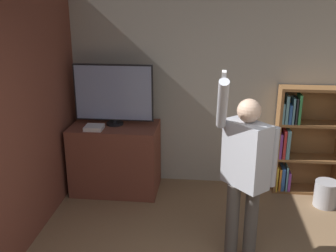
{
  "coord_description": "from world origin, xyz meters",
  "views": [
    {
      "loc": [
        -0.39,
        -1.98,
        2.54
      ],
      "look_at": [
        -0.81,
        2.02,
        1.19
      ],
      "focal_mm": 42.0,
      "sensor_mm": 36.0,
      "label": 1
    }
  ],
  "objects_px": {
    "television": "(114,94)",
    "game_console": "(94,128)",
    "bookshelf": "(301,141)",
    "waste_bin": "(326,194)",
    "person": "(245,168)"
  },
  "relations": [
    {
      "from": "television",
      "to": "game_console",
      "type": "distance_m",
      "value": 0.5
    },
    {
      "from": "bookshelf",
      "to": "person",
      "type": "distance_m",
      "value": 1.85
    },
    {
      "from": "bookshelf",
      "to": "person",
      "type": "relative_size",
      "value": 0.73
    },
    {
      "from": "bookshelf",
      "to": "waste_bin",
      "type": "xyz_separation_m",
      "value": [
        0.27,
        -0.41,
        -0.54
      ]
    },
    {
      "from": "game_console",
      "to": "waste_bin",
      "type": "bearing_deg",
      "value": 0.25
    },
    {
      "from": "television",
      "to": "person",
      "type": "xyz_separation_m",
      "value": [
        1.57,
        -1.41,
        -0.32
      ]
    },
    {
      "from": "television",
      "to": "game_console",
      "type": "height_order",
      "value": "television"
    },
    {
      "from": "television",
      "to": "game_console",
      "type": "relative_size",
      "value": 4.53
    },
    {
      "from": "waste_bin",
      "to": "person",
      "type": "bearing_deg",
      "value": -133.94
    },
    {
      "from": "waste_bin",
      "to": "game_console",
      "type": "bearing_deg",
      "value": -179.75
    },
    {
      "from": "television",
      "to": "waste_bin",
      "type": "relative_size",
      "value": 3.11
    },
    {
      "from": "person",
      "to": "waste_bin",
      "type": "height_order",
      "value": "person"
    },
    {
      "from": "game_console",
      "to": "person",
      "type": "bearing_deg",
      "value": -33.43
    },
    {
      "from": "waste_bin",
      "to": "bookshelf",
      "type": "bearing_deg",
      "value": 123.77
    },
    {
      "from": "television",
      "to": "game_console",
      "type": "xyz_separation_m",
      "value": [
        -0.22,
        -0.23,
        -0.39
      ]
    }
  ]
}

